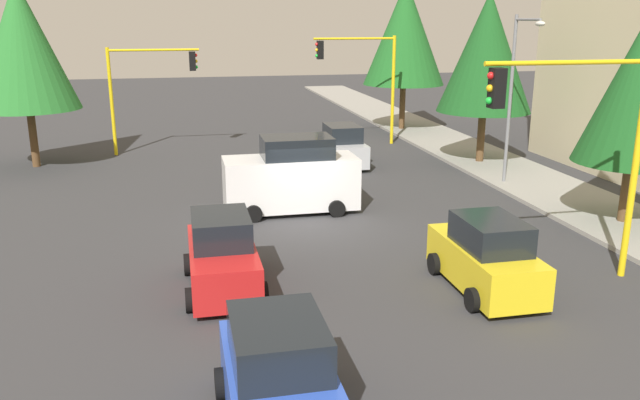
{
  "coord_description": "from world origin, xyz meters",
  "views": [
    {
      "loc": [
        20.45,
        -4.16,
        6.84
      ],
      "look_at": [
        0.89,
        0.1,
        1.2
      ],
      "focal_mm": 36.27,
      "sensor_mm": 36.0,
      "label": 1
    }
  ],
  "objects_px": {
    "street_lamp_curbside": "(516,82)",
    "delivery_van_white": "(292,177)",
    "tree_roadside_near": "(640,90)",
    "tree_roadside_far": "(405,33)",
    "car_yellow": "(486,257)",
    "traffic_signal_far_left": "(363,69)",
    "traffic_signal_near_left": "(580,127)",
    "car_silver": "(342,147)",
    "car_blue": "(280,383)",
    "tree_roadside_mid": "(487,52)",
    "traffic_signal_far_right": "(147,79)",
    "tree_opposite_side": "(22,45)",
    "car_red": "(222,256)"
  },
  "relations": [
    {
      "from": "traffic_signal_far_right",
      "to": "car_silver",
      "type": "bearing_deg",
      "value": 61.84
    },
    {
      "from": "traffic_signal_far_left",
      "to": "car_yellow",
      "type": "distance_m",
      "value": 20.48
    },
    {
      "from": "tree_roadside_mid",
      "to": "car_silver",
      "type": "distance_m",
      "value": 8.06
    },
    {
      "from": "car_yellow",
      "to": "car_silver",
      "type": "bearing_deg",
      "value": -179.98
    },
    {
      "from": "street_lamp_curbside",
      "to": "tree_roadside_near",
      "type": "distance_m",
      "value": 5.76
    },
    {
      "from": "delivery_van_white",
      "to": "car_blue",
      "type": "bearing_deg",
      "value": -10.76
    },
    {
      "from": "car_yellow",
      "to": "car_red",
      "type": "xyz_separation_m",
      "value": [
        -1.52,
        -6.66,
        0.0
      ]
    },
    {
      "from": "car_silver",
      "to": "car_red",
      "type": "relative_size",
      "value": 1.04
    },
    {
      "from": "traffic_signal_far_right",
      "to": "traffic_signal_near_left",
      "type": "distance_m",
      "value": 23.02
    },
    {
      "from": "traffic_signal_far_right",
      "to": "car_yellow",
      "type": "distance_m",
      "value": 22.21
    },
    {
      "from": "street_lamp_curbside",
      "to": "car_yellow",
      "type": "height_order",
      "value": "street_lamp_curbside"
    },
    {
      "from": "traffic_signal_far_left",
      "to": "traffic_signal_near_left",
      "type": "xyz_separation_m",
      "value": [
        20.0,
        0.0,
        0.0
      ]
    },
    {
      "from": "tree_roadside_mid",
      "to": "car_red",
      "type": "height_order",
      "value": "tree_roadside_mid"
    },
    {
      "from": "traffic_signal_near_left",
      "to": "car_yellow",
      "type": "relative_size",
      "value": 1.52
    },
    {
      "from": "traffic_signal_near_left",
      "to": "car_blue",
      "type": "bearing_deg",
      "value": -60.21
    },
    {
      "from": "tree_opposite_side",
      "to": "tree_roadside_mid",
      "type": "distance_m",
      "value": 21.38
    },
    {
      "from": "tree_roadside_near",
      "to": "car_yellow",
      "type": "bearing_deg",
      "value": -60.29
    },
    {
      "from": "traffic_signal_far_left",
      "to": "traffic_signal_near_left",
      "type": "relative_size",
      "value": 1.0
    },
    {
      "from": "street_lamp_curbside",
      "to": "car_blue",
      "type": "relative_size",
      "value": 1.76
    },
    {
      "from": "tree_roadside_near",
      "to": "car_blue",
      "type": "bearing_deg",
      "value": -56.24
    },
    {
      "from": "traffic_signal_far_right",
      "to": "car_red",
      "type": "height_order",
      "value": "traffic_signal_far_right"
    },
    {
      "from": "traffic_signal_near_left",
      "to": "delivery_van_white",
      "type": "relative_size",
      "value": 1.24
    },
    {
      "from": "tree_roadside_far",
      "to": "tree_roadside_mid",
      "type": "relative_size",
      "value": 1.12
    },
    {
      "from": "car_silver",
      "to": "car_red",
      "type": "bearing_deg",
      "value": -25.86
    },
    {
      "from": "traffic_signal_far_left",
      "to": "tree_roadside_mid",
      "type": "relative_size",
      "value": 0.74
    },
    {
      "from": "tree_roadside_far",
      "to": "car_yellow",
      "type": "bearing_deg",
      "value": -14.3
    },
    {
      "from": "car_red",
      "to": "car_blue",
      "type": "bearing_deg",
      "value": 4.74
    },
    {
      "from": "delivery_van_white",
      "to": "traffic_signal_far_left",
      "type": "bearing_deg",
      "value": 153.2
    },
    {
      "from": "tree_roadside_near",
      "to": "tree_roadside_mid",
      "type": "distance_m",
      "value": 10.04
    },
    {
      "from": "tree_opposite_side",
      "to": "traffic_signal_far_left",
      "type": "bearing_deg",
      "value": 96.81
    },
    {
      "from": "traffic_signal_far_right",
      "to": "tree_roadside_mid",
      "type": "relative_size",
      "value": 0.67
    },
    {
      "from": "street_lamp_curbside",
      "to": "delivery_van_white",
      "type": "relative_size",
      "value": 1.46
    },
    {
      "from": "car_silver",
      "to": "street_lamp_curbside",
      "type": "bearing_deg",
      "value": 46.41
    },
    {
      "from": "car_yellow",
      "to": "car_blue",
      "type": "relative_size",
      "value": 0.99
    },
    {
      "from": "street_lamp_curbside",
      "to": "car_blue",
      "type": "height_order",
      "value": "street_lamp_curbside"
    },
    {
      "from": "car_yellow",
      "to": "car_red",
      "type": "relative_size",
      "value": 1.02
    },
    {
      "from": "tree_roadside_mid",
      "to": "car_silver",
      "type": "xyz_separation_m",
      "value": [
        -1.17,
        -6.64,
        -4.42
      ]
    },
    {
      "from": "tree_opposite_side",
      "to": "car_red",
      "type": "xyz_separation_m",
      "value": [
        16.55,
        7.71,
        -4.77
      ]
    },
    {
      "from": "street_lamp_curbside",
      "to": "traffic_signal_near_left",
      "type": "bearing_deg",
      "value": -19.81
    },
    {
      "from": "car_yellow",
      "to": "car_blue",
      "type": "bearing_deg",
      "value": -51.96
    },
    {
      "from": "traffic_signal_far_right",
      "to": "street_lamp_curbside",
      "type": "bearing_deg",
      "value": 55.04
    },
    {
      "from": "traffic_signal_near_left",
      "to": "car_red",
      "type": "bearing_deg",
      "value": -99.13
    },
    {
      "from": "street_lamp_curbside",
      "to": "tree_roadside_far",
      "type": "distance_m",
      "value": 14.49
    },
    {
      "from": "traffic_signal_near_left",
      "to": "car_silver",
      "type": "bearing_deg",
      "value": -171.09
    },
    {
      "from": "tree_roadside_near",
      "to": "car_blue",
      "type": "relative_size",
      "value": 1.77
    },
    {
      "from": "traffic_signal_far_right",
      "to": "car_red",
      "type": "xyz_separation_m",
      "value": [
        18.55,
        2.37,
        -2.97
      ]
    },
    {
      "from": "car_yellow",
      "to": "traffic_signal_far_left",
      "type": "bearing_deg",
      "value": 173.26
    },
    {
      "from": "tree_roadside_far",
      "to": "traffic_signal_far_right",
      "type": "bearing_deg",
      "value": -75.22
    },
    {
      "from": "delivery_van_white",
      "to": "car_red",
      "type": "relative_size",
      "value": 1.24
    },
    {
      "from": "tree_roadside_far",
      "to": "car_red",
      "type": "relative_size",
      "value": 2.36
    }
  ]
}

